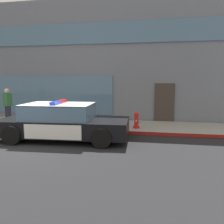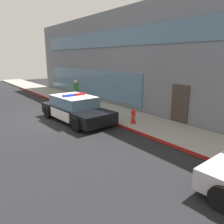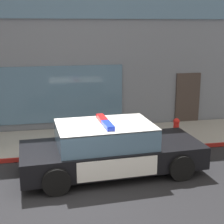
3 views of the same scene
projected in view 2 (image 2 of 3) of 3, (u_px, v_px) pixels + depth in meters
The scene contains 7 objects.
ground at pixel (56, 117), 13.17m from camera, with size 48.00×48.00×0.00m, color black.
sidewalk at pixel (99, 108), 14.99m from camera, with size 48.00×2.65×0.15m, color gray.
curb_red_paint at pixel (82, 111), 14.20m from camera, with size 28.80×0.04×0.14m, color maroon.
storefront_building at pixel (149, 59), 18.82m from camera, with size 22.55×9.44×6.52m.
police_cruiser at pixel (76, 109), 12.23m from camera, with size 4.95×2.34×1.49m.
fire_hydrant at pixel (133, 117), 11.29m from camera, with size 0.34×0.39×0.73m.
pedestrian_on_sidewalk at pixel (76, 91), 16.19m from camera, with size 0.28×0.41×1.71m.
Camera 2 is at (12.16, -5.01, 3.46)m, focal length 35.52 mm.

